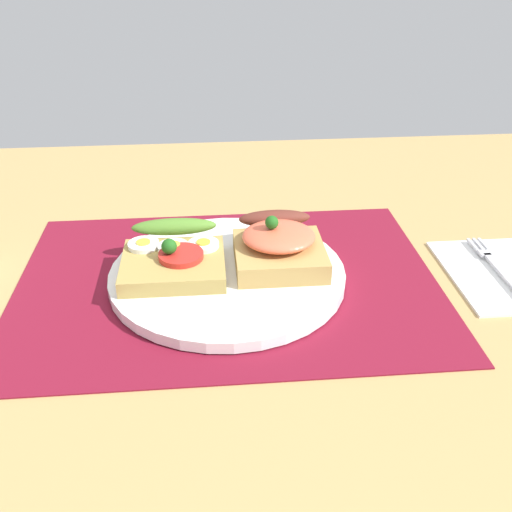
{
  "coord_description": "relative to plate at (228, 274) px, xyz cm",
  "views": [
    {
      "loc": [
        -1.59,
        -51.53,
        32.77
      ],
      "look_at": [
        3.0,
        0.0,
        2.96
      ],
      "focal_mm": 40.55,
      "sensor_mm": 36.0,
      "label": 1
    }
  ],
  "objects": [
    {
      "name": "placemat",
      "position": [
        0.0,
        0.0,
        -0.73
      ],
      "size": [
        43.86,
        31.74,
        0.3
      ],
      "primitive_type": "cube",
      "color": "maroon",
      "rests_on": "ground_plane"
    },
    {
      "name": "napkin",
      "position": [
        29.24,
        -1.31,
        -0.58
      ],
      "size": [
        11.11,
        14.83,
        0.6
      ],
      "primitive_type": "cube",
      "color": "white",
      "rests_on": "ground_plane"
    },
    {
      "name": "ground_plane",
      "position": [
        0.0,
        0.0,
        -2.48
      ],
      "size": [
        120.0,
        90.0,
        3.2
      ],
      "primitive_type": "cube",
      "color": "tan"
    },
    {
      "name": "sandwich_egg_tomato",
      "position": [
        -5.49,
        1.3,
        1.87
      ],
      "size": [
        10.51,
        10.63,
        3.87
      ],
      "color": "#A48B47",
      "rests_on": "plate"
    },
    {
      "name": "fork",
      "position": [
        29.03,
        -1.14,
        -0.12
      ],
      "size": [
        1.62,
        14.34,
        0.32
      ],
      "color": "#B7B7BC",
      "rests_on": "napkin"
    },
    {
      "name": "sandwich_salmon",
      "position": [
        5.51,
        1.21,
        2.55
      ],
      "size": [
        9.32,
        10.38,
        5.44
      ],
      "color": "#B08C4B",
      "rests_on": "plate"
    },
    {
      "name": "plate",
      "position": [
        0.0,
        0.0,
        0.0
      ],
      "size": [
        24.55,
        24.55,
        1.16
      ],
      "primitive_type": "cylinder",
      "color": "white",
      "rests_on": "placemat"
    }
  ]
}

